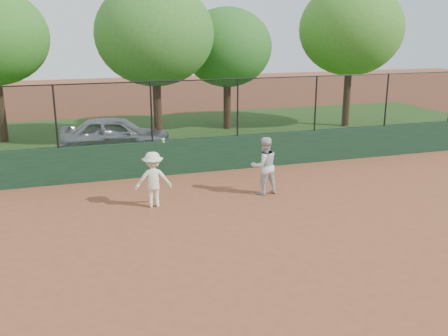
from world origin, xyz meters
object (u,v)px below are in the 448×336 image
object	(u,v)px
player_main	(153,180)
tree_3	(227,48)
parked_car	(116,135)
tree_4	(351,29)
player_second	(264,166)
tree_2	(155,34)

from	to	relation	value
player_main	tree_3	distance (m)	11.72
parked_car	tree_4	distance (m)	12.50
player_second	tree_2	world-z (taller)	tree_2
player_main	tree_3	bearing A→B (deg)	61.55
tree_4	player_main	bearing A→B (deg)	-142.30
player_second	player_main	bearing A→B (deg)	-1.36
parked_car	tree_3	xyz separation A→B (m)	(5.72, 3.32, 3.17)
parked_car	tree_3	distance (m)	7.34
player_second	tree_2	bearing A→B (deg)	-80.61
player_main	parked_car	bearing A→B (deg)	92.97
tree_2	tree_4	xyz separation A→B (m)	(9.71, 0.74, 0.17)
tree_3	tree_4	size ratio (longest dim) A/B	0.83
tree_3	tree_4	xyz separation A→B (m)	(5.93, -1.19, 0.83)
player_main	tree_3	world-z (taller)	tree_3
player_main	tree_4	world-z (taller)	tree_4
player_second	player_main	world-z (taller)	player_main
player_main	tree_4	xyz separation A→B (m)	(11.31, 8.74, 3.95)
player_main	tree_2	size ratio (longest dim) A/B	0.29
player_second	tree_2	distance (m)	8.88
player_main	tree_2	bearing A→B (deg)	78.73
tree_3	player_main	bearing A→B (deg)	-118.45
player_second	tree_4	size ratio (longest dim) A/B	0.25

